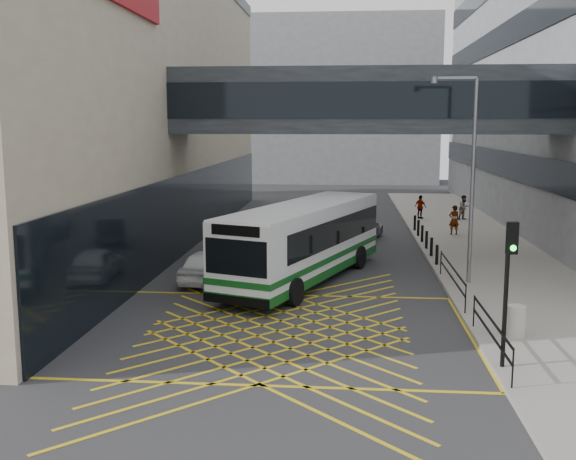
% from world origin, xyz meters
% --- Properties ---
extents(ground, '(120.00, 120.00, 0.00)m').
position_xyz_m(ground, '(0.00, 0.00, 0.00)').
color(ground, '#333335').
extents(building_far, '(28.00, 16.00, 18.00)m').
position_xyz_m(building_far, '(-2.00, 60.00, 9.00)').
color(building_far, gray).
rests_on(building_far, ground).
extents(skybridge, '(20.00, 4.10, 3.00)m').
position_xyz_m(skybridge, '(3.00, 12.00, 7.50)').
color(skybridge, '#2A2F34').
rests_on(skybridge, ground).
extents(pavement, '(6.00, 54.00, 0.16)m').
position_xyz_m(pavement, '(9.00, 15.00, 0.08)').
color(pavement, gray).
rests_on(pavement, ground).
extents(box_junction, '(12.00, 9.00, 0.01)m').
position_xyz_m(box_junction, '(0.00, 0.00, 0.00)').
color(box_junction, gold).
rests_on(box_junction, ground).
extents(bus, '(6.42, 11.58, 3.19)m').
position_xyz_m(bus, '(0.44, 7.07, 1.71)').
color(bus, silver).
rests_on(bus, ground).
extents(car_white, '(2.24, 4.55, 1.39)m').
position_xyz_m(car_white, '(-3.52, 6.50, 0.70)').
color(car_white, white).
rests_on(car_white, ground).
extents(car_dark, '(3.19, 4.76, 1.39)m').
position_xyz_m(car_dark, '(-1.07, 15.09, 0.69)').
color(car_dark, '#222328').
rests_on(car_dark, ground).
extents(car_silver, '(2.81, 4.57, 1.33)m').
position_xyz_m(car_silver, '(3.04, 17.45, 0.66)').
color(car_silver, gray).
rests_on(car_silver, ground).
extents(traffic_light, '(0.29, 0.46, 3.86)m').
position_xyz_m(traffic_light, '(6.27, -3.14, 2.67)').
color(traffic_light, black).
rests_on(traffic_light, pavement).
extents(street_lamp, '(1.84, 0.32, 8.11)m').
position_xyz_m(street_lamp, '(6.88, 6.59, 4.78)').
color(street_lamp, slate).
rests_on(street_lamp, pavement).
extents(litter_bin, '(0.54, 0.54, 0.93)m').
position_xyz_m(litter_bin, '(7.23, -0.37, 0.63)').
color(litter_bin, '#ADA89E').
rests_on(litter_bin, pavement).
extents(kerb_railings, '(0.05, 12.54, 1.00)m').
position_xyz_m(kerb_railings, '(6.15, 1.78, 0.88)').
color(kerb_railings, black).
rests_on(kerb_railings, pavement).
extents(bollards, '(0.14, 10.14, 0.90)m').
position_xyz_m(bollards, '(6.25, 15.00, 0.61)').
color(bollards, black).
rests_on(bollards, pavement).
extents(pedestrian_a, '(0.76, 0.62, 1.69)m').
position_xyz_m(pedestrian_a, '(8.32, 18.60, 1.00)').
color(pedestrian_a, gray).
rests_on(pedestrian_a, pavement).
extents(pedestrian_b, '(0.91, 0.83, 1.61)m').
position_xyz_m(pedestrian_b, '(9.97, 24.93, 0.97)').
color(pedestrian_b, gray).
rests_on(pedestrian_b, pavement).
extents(pedestrian_c, '(0.97, 0.96, 1.57)m').
position_xyz_m(pedestrian_c, '(7.13, 25.16, 0.94)').
color(pedestrian_c, gray).
rests_on(pedestrian_c, pavement).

